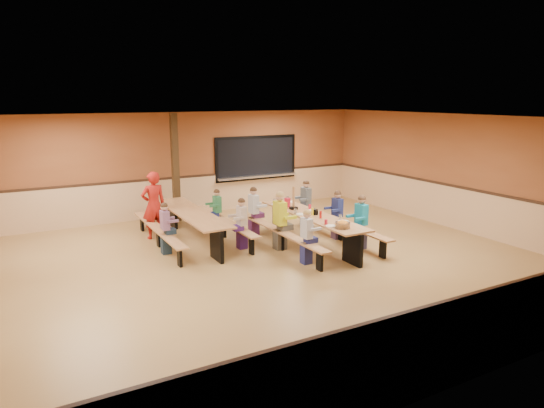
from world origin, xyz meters
TOP-DOWN VIEW (x-y plane):
  - ground at (0.00, 0.00)m, footprint 12.00×12.00m
  - room_envelope at (0.00, 0.00)m, footprint 12.04×10.04m
  - kitchen_pass_through at (2.60, 4.96)m, footprint 2.78×0.28m
  - structural_post at (-0.20, 4.40)m, footprint 0.18×0.18m
  - cafeteria_table_main at (1.86, 0.66)m, footprint 1.91×3.70m
  - cafeteria_table_second at (-0.52, 2.25)m, footprint 1.91×3.70m
  - seated_child_white_left at (1.04, -0.40)m, footprint 0.34×0.28m
  - seated_adult_yellow at (1.04, 0.72)m, footprint 0.42×0.35m
  - seated_child_grey_left at (1.04, 2.06)m, footprint 0.37×0.31m
  - seated_child_teal_right at (2.69, -0.13)m, footprint 0.38×0.31m
  - seated_child_navy_right at (2.69, 0.79)m, footprint 0.36×0.29m
  - seated_child_char_right at (2.69, 2.21)m, footprint 0.38×0.31m
  - seated_child_purple_sec at (-1.35, 1.66)m, footprint 0.34×0.28m
  - seated_child_green_sec at (0.30, 2.65)m, footprint 0.33×0.27m
  - seated_child_tan_sec at (0.30, 1.19)m, footprint 0.35×0.28m
  - standing_woman at (-1.23, 2.99)m, footprint 0.64×0.45m
  - punch_pitcher at (1.76, 1.61)m, footprint 0.16×0.16m
  - chip_bowl at (1.76, -0.66)m, footprint 0.32×0.32m
  - napkin_dispenser at (1.90, 0.61)m, footprint 0.10×0.14m
  - condiment_mustard at (1.82, 0.58)m, footprint 0.06×0.06m
  - condiment_ketchup at (1.82, 0.25)m, footprint 0.06×0.06m
  - table_paddle at (1.76, 1.31)m, footprint 0.16×0.16m
  - place_settings at (1.86, 0.66)m, footprint 0.65×3.30m

SIDE VIEW (x-z plane):
  - ground at x=0.00m, z-range 0.00..0.00m
  - cafeteria_table_main at x=1.86m, z-range 0.16..0.90m
  - cafeteria_table_second at x=-0.52m, z-range 0.16..0.90m
  - seated_child_green_sec at x=0.30m, z-range 0.00..1.13m
  - seated_child_white_left at x=1.04m, z-range 0.00..1.14m
  - seated_child_purple_sec at x=-1.35m, z-range 0.00..1.15m
  - seated_child_tan_sec at x=0.30m, z-range 0.00..1.17m
  - seated_child_navy_right at x=2.69m, z-range 0.00..1.18m
  - seated_child_grey_left at x=1.04m, z-range 0.00..1.22m
  - seated_child_char_right at x=2.69m, z-range 0.00..1.23m
  - seated_child_teal_right at x=2.69m, z-range 0.00..1.23m
  - seated_adult_yellow at x=1.04m, z-range 0.00..1.32m
  - room_envelope at x=0.00m, z-range -0.82..2.20m
  - place_settings at x=1.86m, z-range 0.74..0.85m
  - napkin_dispenser at x=1.90m, z-range 0.74..0.87m
  - chip_bowl at x=1.76m, z-range 0.74..0.89m
  - condiment_mustard at x=1.82m, z-range 0.74..0.91m
  - condiment_ketchup at x=1.82m, z-range 0.74..0.91m
  - standing_woman at x=-1.23m, z-range 0.00..1.67m
  - punch_pitcher at x=1.76m, z-range 0.74..0.96m
  - table_paddle at x=1.76m, z-range 0.60..1.16m
  - kitchen_pass_through at x=2.60m, z-range 0.80..2.18m
  - structural_post at x=-0.20m, z-range 0.00..3.00m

